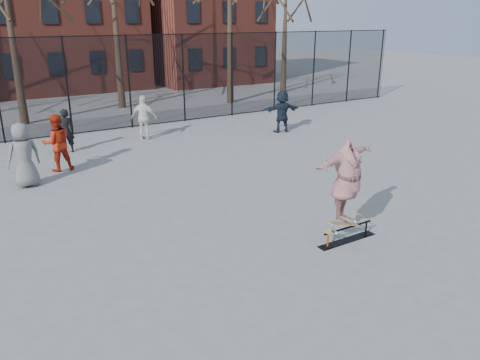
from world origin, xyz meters
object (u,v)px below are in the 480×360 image
bystander_red (57,143)px  skate_rail (347,235)px  skater (346,186)px  bystander_navy (282,111)px  bystander_grey (24,155)px  skateboard (343,226)px  bystander_black (66,131)px  bystander_white (144,118)px

bystander_red → skate_rail: bearing=116.3°
skate_rail → skater: skater is taller
skater → bystander_navy: 10.48m
skate_rail → bystander_grey: 9.30m
bystander_navy → skateboard: bearing=72.4°
bystander_black → bystander_navy: size_ratio=0.90×
bystander_grey → bystander_white: bearing=-154.7°
bystander_red → bystander_navy: 9.29m
bystander_white → bystander_navy: (5.46, -1.85, 0.00)m
bystander_red → skater: bearing=115.5°
skate_rail → skateboard: 0.30m
skate_rail → bystander_grey: bystander_grey is taller
skateboard → bystander_red: bearing=115.9°
skate_rail → bystander_red: size_ratio=0.84×
skater → bystander_grey: skater is taller
bystander_black → bystander_red: (-0.71, -2.06, 0.11)m
bystander_grey → bystander_red: size_ratio=1.03×
skate_rail → skateboard: skateboard is taller
skate_rail → skater: 1.20m
skater → bystander_grey: bearing=107.0°
skate_rail → skateboard: bearing=180.0°
bystander_white → bystander_navy: 5.77m
skateboard → bystander_navy: bearing=60.8°
bystander_red → bystander_black: bearing=-109.3°
skateboard → bystander_grey: size_ratio=0.46×
skater → skateboard: bearing=71.8°
skater → bystander_navy: skater is taller
bystander_red → skateboard: bearing=115.5°
skate_rail → bystander_white: bearing=92.6°
skate_rail → bystander_grey: (-5.44, 7.50, 0.81)m
skate_rail → skater: (-0.15, -0.00, 1.19)m
skateboard → bystander_black: bearing=108.0°
skater → bystander_black: size_ratio=1.35×
skateboard → bystander_white: 11.00m
bystander_white → bystander_navy: bystander_navy is taller
skateboard → bystander_white: size_ratio=0.49×
bystander_red → bystander_white: bearing=-148.2°
bystander_grey → skate_rail: bearing=116.0°
skater → bystander_grey: 9.18m
skateboard → bystander_red: (-4.17, 8.58, 0.52)m
bystander_navy → bystander_black: bearing=1.7°
skater → bystander_navy: (5.11, 9.14, -0.43)m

